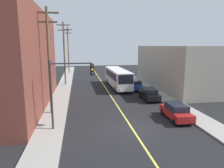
% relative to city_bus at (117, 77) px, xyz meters
% --- Properties ---
extents(ground_plane, '(120.00, 120.00, 0.00)m').
position_rel_city_bus_xyz_m(ground_plane, '(-2.20, -18.62, -1.82)').
color(ground_plane, black).
extents(sidewalk_left, '(2.50, 90.00, 0.15)m').
position_rel_city_bus_xyz_m(sidewalk_left, '(-9.45, -8.62, -1.74)').
color(sidewalk_left, gray).
rests_on(sidewalk_left, ground).
extents(sidewalk_right, '(2.50, 90.00, 0.15)m').
position_rel_city_bus_xyz_m(sidewalk_right, '(5.05, -8.62, -1.74)').
color(sidewalk_right, gray).
rests_on(sidewalk_right, ground).
extents(lane_stripe_center, '(0.16, 60.00, 0.01)m').
position_rel_city_bus_xyz_m(lane_stripe_center, '(-2.20, -3.62, -1.81)').
color(lane_stripe_center, '#D8CC4C').
rests_on(lane_stripe_center, ground).
extents(building_left_brick, '(10.00, 21.39, 11.40)m').
position_rel_city_bus_xyz_m(building_left_brick, '(-15.69, -9.70, 3.88)').
color(building_left_brick, brown).
rests_on(building_left_brick, ground).
extents(building_right_warehouse, '(12.00, 20.81, 7.28)m').
position_rel_city_bus_xyz_m(building_right_warehouse, '(12.29, -1.50, 1.82)').
color(building_right_warehouse, gray).
rests_on(building_right_warehouse, ground).
extents(city_bus, '(2.84, 12.21, 3.20)m').
position_rel_city_bus_xyz_m(city_bus, '(0.00, 0.00, 0.00)').
color(city_bus, silver).
rests_on(city_bus, ground).
extents(parked_car_red, '(1.90, 4.44, 1.62)m').
position_rel_city_bus_xyz_m(parked_car_red, '(2.76, -17.09, -0.98)').
color(parked_car_red, maroon).
rests_on(parked_car_red, ground).
extents(parked_car_black, '(1.86, 4.42, 1.62)m').
position_rel_city_bus_xyz_m(parked_car_black, '(2.63, -9.36, -0.98)').
color(parked_car_black, black).
rests_on(parked_car_black, ground).
extents(parked_car_blue, '(1.96, 4.46, 1.62)m').
position_rel_city_bus_xyz_m(parked_car_blue, '(2.50, -2.57, -0.98)').
color(parked_car_blue, navy).
rests_on(parked_car_blue, ground).
extents(utility_pole_near, '(2.40, 0.28, 11.02)m').
position_rel_city_bus_xyz_m(utility_pole_near, '(-9.79, -13.32, 4.36)').
color(utility_pole_near, brown).
rests_on(utility_pole_near, sidewalk_left).
extents(utility_pole_mid, '(2.40, 0.28, 11.41)m').
position_rel_city_bus_xyz_m(utility_pole_mid, '(-9.29, 3.50, 4.56)').
color(utility_pole_mid, brown).
rests_on(utility_pole_mid, sidewalk_left).
extents(utility_pole_far, '(2.40, 0.28, 11.90)m').
position_rel_city_bus_xyz_m(utility_pole_far, '(-9.32, 20.49, 4.81)').
color(utility_pole_far, brown).
rests_on(utility_pole_far, sidewalk_left).
extents(traffic_signal_left_corner, '(3.75, 0.48, 6.00)m').
position_rel_city_bus_xyz_m(traffic_signal_left_corner, '(-7.61, -17.93, 2.49)').
color(traffic_signal_left_corner, '#2D2D33').
rests_on(traffic_signal_left_corner, sidewalk_left).
extents(fire_hydrant, '(0.44, 0.26, 0.84)m').
position_rel_city_bus_xyz_m(fire_hydrant, '(4.65, -13.96, -1.23)').
color(fire_hydrant, red).
rests_on(fire_hydrant, sidewalk_right).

